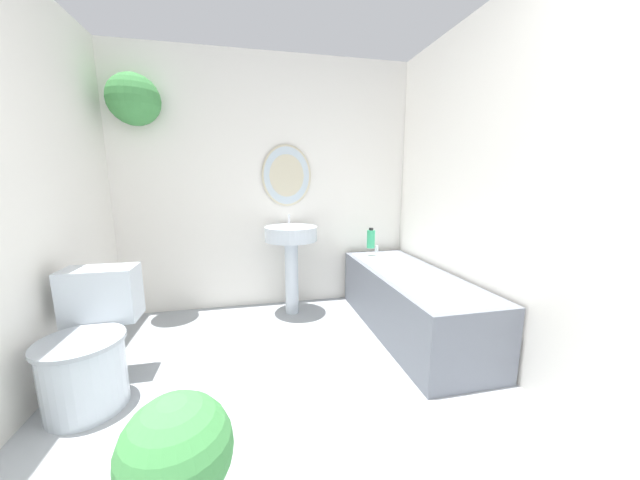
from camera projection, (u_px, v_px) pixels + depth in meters
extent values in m
cube|color=silver|center=(269.00, 185.00, 3.12)|extent=(2.89, 0.06, 2.40)
ellipsoid|color=beige|center=(287.00, 176.00, 3.10)|extent=(0.48, 0.02, 0.59)
ellipsoid|color=silver|center=(287.00, 176.00, 3.09)|extent=(0.44, 0.01, 0.55)
cylinder|color=#47474C|center=(132.00, 87.00, 2.60)|extent=(0.18, 0.18, 0.10)
sphere|color=#3D8442|center=(134.00, 100.00, 2.62)|extent=(0.41, 0.41, 0.41)
cube|color=silver|center=(510.00, 188.00, 2.02)|extent=(0.06, 2.98, 2.40)
cylinder|color=silver|center=(85.00, 376.00, 1.75)|extent=(0.40, 0.40, 0.38)
cylinder|color=#A0A9B1|center=(80.00, 342.00, 1.71)|extent=(0.43, 0.43, 0.02)
cube|color=silver|center=(102.00, 294.00, 1.98)|extent=(0.41, 0.22, 0.34)
cylinder|color=silver|center=(292.00, 277.00, 3.01)|extent=(0.12, 0.12, 0.70)
cylinder|color=silver|center=(291.00, 234.00, 2.94)|extent=(0.48, 0.48, 0.13)
cylinder|color=silver|center=(289.00, 219.00, 3.04)|extent=(0.02, 0.02, 0.10)
cube|color=slate|center=(409.00, 302.00, 2.65)|extent=(0.60, 1.64, 0.51)
cube|color=silver|center=(410.00, 275.00, 2.61)|extent=(0.50, 1.54, 0.04)
cylinder|color=silver|center=(377.00, 250.00, 3.29)|extent=(0.04, 0.04, 0.08)
cylinder|color=#38B275|center=(371.00, 239.00, 3.17)|extent=(0.08, 0.08, 0.18)
cylinder|color=black|center=(371.00, 229.00, 3.15)|extent=(0.04, 0.04, 0.02)
sphere|color=#3D8442|center=(176.00, 451.00, 1.10)|extent=(0.38, 0.38, 0.38)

